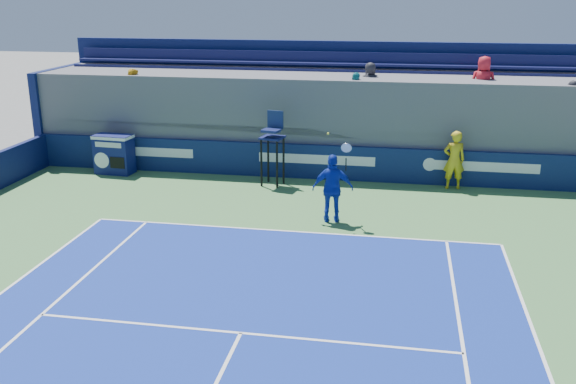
% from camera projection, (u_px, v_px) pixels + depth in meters
% --- Properties ---
extents(ball_person, '(0.76, 0.56, 1.93)m').
position_uv_depth(ball_person, '(454.00, 160.00, 20.80)').
color(ball_person, gold).
rests_on(ball_person, apron).
extents(back_hoarding, '(20.40, 0.21, 1.20)m').
position_uv_depth(back_hoarding, '(317.00, 162.00, 22.03)').
color(back_hoarding, '#0D1A49').
rests_on(back_hoarding, ground).
extents(match_clock, '(1.37, 0.82, 1.40)m').
position_uv_depth(match_clock, '(114.00, 153.00, 22.65)').
color(match_clock, '#101753').
rests_on(match_clock, ground).
extents(umpire_chair, '(0.83, 0.83, 2.48)m').
position_uv_depth(umpire_chair, '(273.00, 140.00, 21.05)').
color(umpire_chair, black).
rests_on(umpire_chair, ground).
extents(tennis_player, '(1.18, 0.61, 2.57)m').
position_uv_depth(tennis_player, '(333.00, 188.00, 17.79)').
color(tennis_player, '#1530AA').
rests_on(tennis_player, apron).
extents(stadium_seating, '(21.00, 4.05, 4.40)m').
position_uv_depth(stadium_seating, '(325.00, 116.00, 23.58)').
color(stadium_seating, '#535358').
rests_on(stadium_seating, ground).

